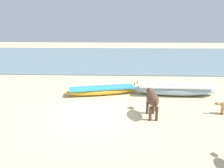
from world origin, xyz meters
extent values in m
plane|color=beige|center=(0.00, 0.00, 0.00)|extent=(80.00, 80.00, 0.00)
cube|color=slate|center=(0.00, 17.14, 0.04)|extent=(60.00, 20.00, 0.08)
ellipsoid|color=#8CA5B7|center=(4.11, 2.80, 0.29)|extent=(4.50, 1.33, 0.58)
cube|color=white|center=(4.11, 2.80, 0.54)|extent=(3.96, 1.29, 0.07)
cube|color=olive|center=(3.77, 2.81, 0.45)|extent=(0.15, 1.01, 0.04)
cylinder|color=olive|center=(2.06, 2.86, 0.68)|extent=(0.06, 0.06, 0.20)
ellipsoid|color=gold|center=(0.10, 2.68, 0.21)|extent=(4.14, 1.80, 0.42)
cube|color=#3399BF|center=(0.10, 2.68, 0.38)|extent=(3.66, 1.67, 0.07)
cube|color=olive|center=(0.40, 2.76, 0.32)|extent=(0.29, 0.73, 0.04)
cylinder|color=olive|center=(1.91, 3.13, 0.52)|extent=(0.06, 0.06, 0.20)
ellipsoid|color=#4C3323|center=(2.43, -0.21, 0.81)|extent=(0.53, 1.20, 0.52)
ellipsoid|color=#4C3323|center=(2.40, 0.57, 0.90)|extent=(0.26, 0.40, 0.28)
sphere|color=#2D2119|center=(2.39, 0.74, 0.86)|extent=(0.11, 0.11, 0.11)
cylinder|color=#4C3323|center=(2.29, 0.12, 0.30)|extent=(0.12, 0.12, 0.59)
cylinder|color=#4C3323|center=(2.55, 0.14, 0.30)|extent=(0.12, 0.12, 0.59)
cylinder|color=#4C3323|center=(2.32, -0.56, 0.30)|extent=(0.12, 0.12, 0.59)
cylinder|color=#4C3323|center=(2.58, -0.55, 0.30)|extent=(0.12, 0.12, 0.59)
cylinder|color=#2D2119|center=(2.46, -0.84, 0.76)|extent=(0.04, 0.04, 0.48)
ellipsoid|color=tan|center=(5.26, 0.19, 0.49)|extent=(0.21, 0.13, 0.15)
sphere|color=#2D2119|center=(5.16, 0.19, 0.47)|extent=(0.06, 0.06, 0.06)
cylinder|color=tan|center=(5.50, 0.12, 0.16)|extent=(0.06, 0.06, 0.32)
cylinder|color=tan|center=(5.50, 0.26, 0.16)|extent=(0.06, 0.06, 0.32)
camera|label=1|loc=(1.12, -8.34, 3.67)|focal=33.59mm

